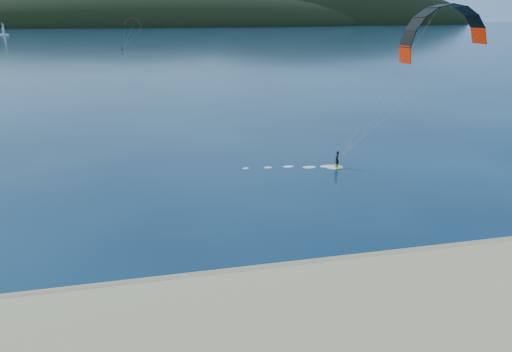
{
  "coord_description": "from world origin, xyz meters",
  "views": [
    {
      "loc": [
        -2.85,
        -20.13,
        16.21
      ],
      "look_at": [
        3.55,
        10.0,
        5.0
      ],
      "focal_mm": 31.2,
      "sensor_mm": 36.0,
      "label": 1
    }
  ],
  "objects": [
    {
      "name": "headland",
      "position": [
        0.63,
        745.28,
        0.0
      ],
      "size": [
        1200.0,
        310.0,
        140.0
      ],
      "color": "black",
      "rests_on": "ground"
    },
    {
      "name": "ground",
      "position": [
        0.0,
        0.0,
        0.0
      ],
      "size": [
        1800.0,
        1800.0,
        0.0
      ],
      "primitive_type": "plane",
      "color": "#071B35",
      "rests_on": "ground"
    },
    {
      "name": "kitesurfer_near",
      "position": [
        23.37,
        19.44,
        12.76
      ],
      "size": [
        22.88,
        8.13,
        16.29
      ],
      "color": "#A3C216",
      "rests_on": "ground"
    },
    {
      "name": "wet_sand",
      "position": [
        0.0,
        4.5,
        0.05
      ],
      "size": [
        220.0,
        2.5,
        0.1
      ],
      "color": "#8B7451",
      "rests_on": "ground"
    },
    {
      "name": "sailboat",
      "position": [
        -128.18,
        404.16,
        0.78
      ],
      "size": [
        7.6,
        4.78,
        10.63
      ],
      "color": "white",
      "rests_on": "ground"
    },
    {
      "name": "kitesurfer_far",
      "position": [
        -13.48,
        198.62,
        10.83
      ],
      "size": [
        10.53,
        4.88,
        14.25
      ],
      "color": "#A3C216",
      "rests_on": "ground"
    }
  ]
}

